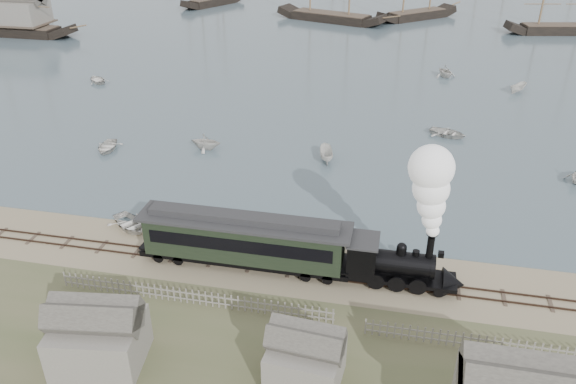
# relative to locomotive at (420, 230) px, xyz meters

# --- Properties ---
(ground) EXTENTS (600.00, 600.00, 0.00)m
(ground) POSITION_rel_locomotive_xyz_m (-7.87, 2.00, -4.70)
(ground) COLOR tan
(ground) RESTS_ON ground
(rail_track) EXTENTS (120.00, 1.80, 0.16)m
(rail_track) POSITION_rel_locomotive_xyz_m (-7.87, 0.00, -4.66)
(rail_track) COLOR #35251D
(rail_track) RESTS_ON ground
(picket_fence_west) EXTENTS (19.00, 0.10, 1.20)m
(picket_fence_west) POSITION_rel_locomotive_xyz_m (-14.37, -5.00, -4.70)
(picket_fence_west) COLOR gray
(picket_fence_west) RESTS_ON ground
(picket_fence_east) EXTENTS (15.00, 0.10, 1.20)m
(picket_fence_east) POSITION_rel_locomotive_xyz_m (4.63, -5.50, -4.70)
(picket_fence_east) COLOR gray
(picket_fence_east) RESTS_ON ground
(shed_left) EXTENTS (5.00, 4.00, 4.10)m
(shed_left) POSITION_rel_locomotive_xyz_m (-17.87, -11.00, -4.70)
(shed_left) COLOR gray
(shed_left) RESTS_ON ground
(shed_mid) EXTENTS (4.00, 3.50, 3.60)m
(shed_mid) POSITION_rel_locomotive_xyz_m (-5.87, -10.00, -4.70)
(shed_mid) COLOR gray
(shed_mid) RESTS_ON ground
(locomotive) EXTENTS (8.20, 3.06, 10.22)m
(locomotive) POSITION_rel_locomotive_xyz_m (0.00, 0.00, 0.00)
(locomotive) COLOR black
(locomotive) RESTS_ON ground
(passenger_coach) EXTENTS (15.53, 3.00, 3.77)m
(passenger_coach) POSITION_rel_locomotive_xyz_m (-12.23, 0.00, -2.34)
(passenger_coach) COLOR black
(passenger_coach) RESTS_ON ground
(beached_dinghy) EXTENTS (4.73, 4.95, 0.83)m
(beached_dinghy) POSITION_rel_locomotive_xyz_m (-22.94, 3.09, -4.28)
(beached_dinghy) COLOR silver
(beached_dinghy) RESTS_ON ground
(rowboat_0) EXTENTS (4.26, 3.38, 0.79)m
(rowboat_0) POSITION_rel_locomotive_xyz_m (-32.33, 17.02, -4.24)
(rowboat_0) COLOR silver
(rowboat_0) RESTS_ON harbor_water
(rowboat_1) EXTENTS (3.01, 3.45, 1.75)m
(rowboat_1) POSITION_rel_locomotive_xyz_m (-22.09, 19.48, -3.77)
(rowboat_1) COLOR silver
(rowboat_1) RESTS_ON harbor_water
(rowboat_2) EXTENTS (3.61, 2.04, 1.32)m
(rowboat_2) POSITION_rel_locomotive_xyz_m (-9.07, 19.26, -3.98)
(rowboat_2) COLOR silver
(rowboat_2) RESTS_ON harbor_water
(rowboat_3) EXTENTS (4.28, 4.93, 0.85)m
(rowboat_3) POSITION_rel_locomotive_xyz_m (3.41, 28.49, -4.21)
(rowboat_3) COLOR silver
(rowboat_3) RESTS_ON harbor_water
(rowboat_5) EXTENTS (3.21, 2.99, 1.24)m
(rowboat_5) POSITION_rel_locomotive_xyz_m (13.42, 46.66, -4.02)
(rowboat_5) COLOR silver
(rowboat_5) RESTS_ON harbor_water
(rowboat_6) EXTENTS (4.53, 4.59, 0.78)m
(rowboat_6) POSITION_rel_locomotive_xyz_m (-45.41, 38.89, -4.25)
(rowboat_6) COLOR silver
(rowboat_6) RESTS_ON harbor_water
(rowboat_7) EXTENTS (4.49, 4.30, 1.83)m
(rowboat_7) POSITION_rel_locomotive_xyz_m (3.86, 51.80, -3.73)
(rowboat_7) COLOR silver
(rowboat_7) RESTS_ON harbor_water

